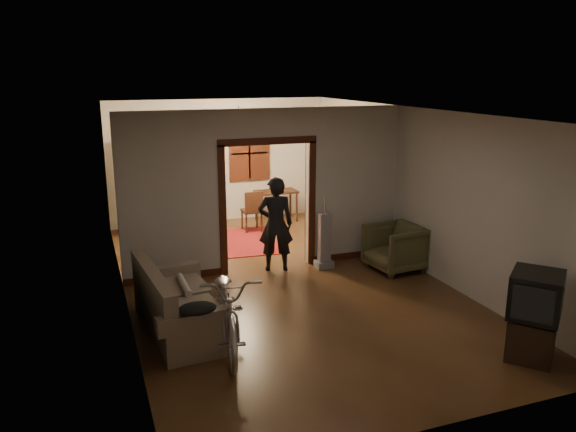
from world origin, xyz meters
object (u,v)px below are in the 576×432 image
person (276,224)px  desk (276,206)px  locker (159,187)px  bicycle (228,306)px  sofa (181,299)px  armchair (395,248)px

person → desk: 3.36m
locker → desk: 2.72m
bicycle → sofa: bearing=136.5°
sofa → bicycle: 0.81m
armchair → locker: locker is taller
bicycle → locker: size_ratio=1.02×
locker → desk: (2.65, -0.03, -0.64)m
bicycle → desk: bearing=74.5°
sofa → locker: locker is taller
bicycle → armchair: (3.44, 1.73, -0.13)m
sofa → desk: size_ratio=2.04×
sofa → bicycle: (0.49, -0.64, 0.09)m
locker → desk: locker is taller
desk → locker: bearing=-164.4°
sofa → armchair: (3.93, 1.09, -0.04)m
person → desk: size_ratio=1.74×
sofa → person: size_ratio=1.17×
person → locker: (-1.55, 3.17, 0.16)m
bicycle → person: person is taller
armchair → locker: (-3.51, 3.90, 0.59)m
person → locker: locker is taller
bicycle → armchair: size_ratio=2.27×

